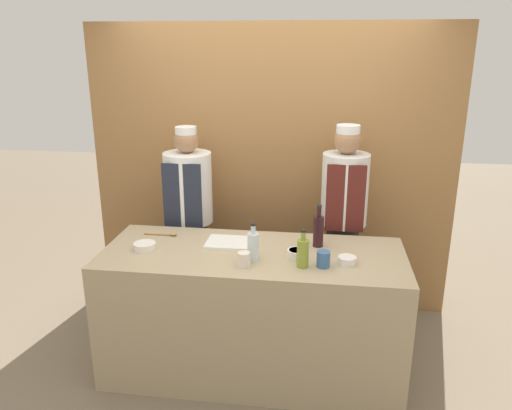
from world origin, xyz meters
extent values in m
plane|color=#756651|center=(0.00, 0.00, 0.00)|extent=(14.00, 14.00, 0.00)
cube|color=olive|center=(0.00, 1.08, 1.20)|extent=(3.04, 0.18, 2.40)
cube|color=tan|center=(0.00, 0.00, 0.45)|extent=(2.03, 0.80, 0.90)
cylinder|color=white|center=(0.30, -0.05, 0.93)|extent=(0.13, 0.13, 0.06)
cylinder|color=silver|center=(0.30, -0.05, 0.95)|extent=(0.10, 0.10, 0.02)
cylinder|color=white|center=(0.62, -0.10, 0.93)|extent=(0.11, 0.11, 0.05)
cylinder|color=yellow|center=(0.62, -0.10, 0.95)|extent=(0.09, 0.09, 0.01)
cylinder|color=white|center=(-0.73, -0.05, 0.93)|extent=(0.15, 0.15, 0.05)
cylinder|color=#703384|center=(-0.73, -0.05, 0.94)|extent=(0.12, 0.12, 0.01)
cube|color=white|center=(-0.19, 0.12, 0.91)|extent=(0.30, 0.24, 0.02)
cylinder|color=olive|center=(0.34, -0.18, 0.99)|extent=(0.07, 0.07, 0.18)
cylinder|color=olive|center=(0.34, -0.18, 1.11)|extent=(0.03, 0.03, 0.05)
cylinder|color=black|center=(0.34, -0.18, 1.14)|extent=(0.03, 0.03, 0.01)
cylinder|color=silver|center=(0.02, -0.12, 0.99)|extent=(0.08, 0.08, 0.18)
cylinder|color=silver|center=(0.02, -0.12, 1.11)|extent=(0.03, 0.03, 0.06)
cylinder|color=black|center=(0.02, -0.12, 1.15)|extent=(0.03, 0.03, 0.02)
cylinder|color=black|center=(0.43, 0.17, 1.01)|extent=(0.07, 0.07, 0.21)
cylinder|color=black|center=(0.43, 0.17, 1.15)|extent=(0.03, 0.03, 0.07)
cylinder|color=black|center=(0.43, 0.17, 1.19)|extent=(0.03, 0.03, 0.02)
cylinder|color=#386093|center=(0.47, -0.16, 0.95)|extent=(0.08, 0.08, 0.10)
cylinder|color=silver|center=(-0.02, -0.22, 0.95)|extent=(0.08, 0.08, 0.09)
cylinder|color=#B2844C|center=(-0.73, 0.22, 0.91)|extent=(0.20, 0.02, 0.02)
ellipsoid|color=#B2844C|center=(-0.61, 0.22, 0.92)|extent=(0.06, 0.04, 0.02)
cylinder|color=#28282D|center=(-0.61, 0.67, 0.43)|extent=(0.27, 0.27, 0.86)
cylinder|color=white|center=(-0.61, 0.67, 1.14)|extent=(0.38, 0.38, 0.56)
cube|color=#232838|center=(-0.61, 0.49, 1.12)|extent=(0.30, 0.02, 0.52)
sphere|color=#9E704C|center=(-0.61, 0.67, 1.52)|extent=(0.19, 0.19, 0.19)
cylinder|color=white|center=(-0.61, 0.67, 1.59)|extent=(0.17, 0.17, 0.07)
cylinder|color=#28282D|center=(0.61, 0.67, 0.45)|extent=(0.26, 0.26, 0.90)
cylinder|color=silver|center=(0.61, 0.67, 1.17)|extent=(0.35, 0.35, 0.55)
cube|color=#561E19|center=(0.61, 0.50, 1.15)|extent=(0.28, 0.02, 0.51)
sphere|color=#9E704C|center=(0.61, 0.67, 1.55)|extent=(0.21, 0.21, 0.21)
cylinder|color=white|center=(0.61, 0.67, 1.63)|extent=(0.17, 0.17, 0.07)
camera|label=1|loc=(0.44, -3.04, 2.22)|focal=35.00mm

